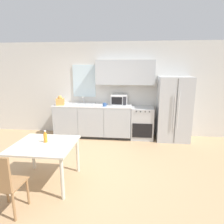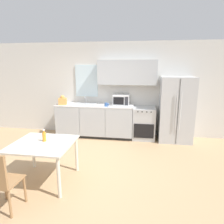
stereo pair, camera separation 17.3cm
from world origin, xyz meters
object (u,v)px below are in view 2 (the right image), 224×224
Objects in this scene: coffee_mug at (106,105)px; refrigerator at (176,110)px; oven_range at (144,123)px; dining_table at (43,148)px; microwave at (121,100)px; drink_bottle at (44,137)px; dining_chair_near at (0,179)px.

refrigerator is at bearing 4.46° from coffee_mug.
oven_range is 3.03m from dining_table.
refrigerator reaches higher than coffee_mug.
microwave is 2.12× the size of drink_bottle.
microwave is (-0.66, 0.10, 0.64)m from oven_range.
coffee_mug is (-1.89, -0.15, 0.11)m from refrigerator.
dining_table is at bearing -113.25° from microwave.
coffee_mug is 2.32m from drink_bottle.
dining_table is 0.89m from dining_chair_near.
microwave is at bearing 171.55° from oven_range.
refrigerator is 1.90m from coffee_mug.
drink_bottle is (-1.77, -2.37, 0.37)m from oven_range.
dining_chair_near is at bearing -110.73° from microwave.
drink_bottle is (-2.61, -2.34, -0.06)m from refrigerator.
coffee_mug is 3.30m from dining_chair_near.
drink_bottle is at bearing 95.00° from dining_table.
microwave is 0.49× the size of dining_chair_near.
refrigerator is at bearing -4.91° from microwave.
refrigerator is at bearing 51.17° from dining_chair_near.
refrigerator is 3.57m from dining_table.
microwave reaches higher than oven_range.
refrigerator reaches higher than microwave.
drink_bottle reaches higher than dining_table.
microwave reaches higher than dining_table.
oven_range is 3.85m from dining_chair_near.
dining_table is 4.79× the size of drink_bottle.
coffee_mug is 0.12× the size of dining_table.
oven_range is 0.51× the size of refrigerator.
dining_chair_near is (-1.96, -3.32, 0.09)m from oven_range.
coffee_mug is 0.13× the size of dining_chair_near.
refrigerator is 4.33m from dining_chair_near.
dining_table is 0.20m from drink_bottle.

